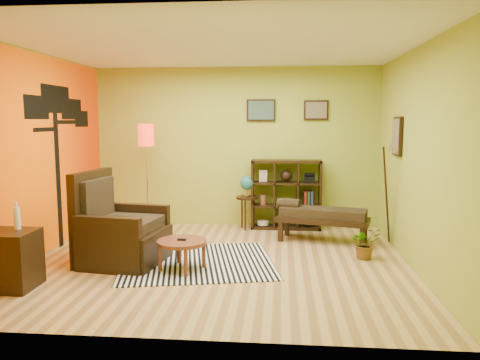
# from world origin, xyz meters

# --- Properties ---
(ground) EXTENTS (5.00, 5.00, 0.00)m
(ground) POSITION_xyz_m (0.00, 0.00, 0.00)
(ground) COLOR tan
(ground) RESTS_ON ground
(room_shell) EXTENTS (5.04, 4.54, 2.82)m
(room_shell) POSITION_xyz_m (-0.09, 0.01, 1.80)
(room_shell) COLOR #A2B437
(room_shell) RESTS_ON ground
(zebra_rug) EXTENTS (2.29, 2.10, 0.01)m
(zebra_rug) POSITION_xyz_m (-0.29, -0.06, 0.01)
(zebra_rug) COLOR white
(zebra_rug) RESTS_ON ground
(coffee_table) EXTENTS (0.63, 0.63, 0.40)m
(coffee_table) POSITION_xyz_m (-0.42, -0.39, 0.33)
(coffee_table) COLOR brown
(coffee_table) RESTS_ON ground
(armchair) EXTENTS (1.13, 1.13, 1.22)m
(armchair) POSITION_xyz_m (-1.32, -0.13, 0.37)
(armchair) COLOR black
(armchair) RESTS_ON ground
(side_cabinet) EXTENTS (0.55, 0.50, 0.97)m
(side_cabinet) POSITION_xyz_m (-2.20, -1.18, 0.33)
(side_cabinet) COLOR black
(side_cabinet) RESTS_ON ground
(floor_lamp) EXTENTS (0.27, 0.27, 1.82)m
(floor_lamp) POSITION_xyz_m (-1.43, 1.61, 1.47)
(floor_lamp) COLOR silver
(floor_lamp) RESTS_ON ground
(globe_table) EXTENTS (0.38, 0.38, 0.93)m
(globe_table) POSITION_xyz_m (0.23, 1.92, 0.70)
(globe_table) COLOR black
(globe_table) RESTS_ON ground
(cube_shelf) EXTENTS (1.20, 0.35, 1.20)m
(cube_shelf) POSITION_xyz_m (0.91, 2.03, 0.60)
(cube_shelf) COLOR black
(cube_shelf) RESTS_ON ground
(bench) EXTENTS (1.48, 0.84, 0.65)m
(bench) POSITION_xyz_m (1.42, 1.18, 0.41)
(bench) COLOR black
(bench) RESTS_ON ground
(potted_plant) EXTENTS (0.49, 0.52, 0.34)m
(potted_plant) POSITION_xyz_m (1.97, 0.32, 0.17)
(potted_plant) COLOR #26661E
(potted_plant) RESTS_ON ground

